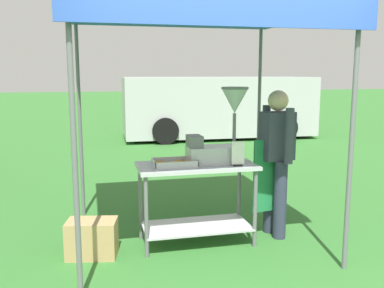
{
  "coord_description": "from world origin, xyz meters",
  "views": [
    {
      "loc": [
        -1.11,
        -3.06,
        1.78
      ],
      "look_at": [
        -0.06,
        1.34,
        1.04
      ],
      "focal_mm": 39.87,
      "sensor_mm": 36.0,
      "label": 1
    }
  ],
  "objects_px": {
    "donut_cart": "(196,188)",
    "van_silver": "(217,106)",
    "donut_tray": "(175,164)",
    "supply_crate": "(92,238)",
    "donut_fryer": "(221,133)",
    "stall_canopy": "(194,19)",
    "vendor": "(276,156)",
    "menu_sign": "(238,155)"
  },
  "relations": [
    {
      "from": "supply_crate",
      "to": "donut_tray",
      "type": "bearing_deg",
      "value": 4.54
    },
    {
      "from": "donut_fryer",
      "to": "vendor",
      "type": "distance_m",
      "value": 0.69
    },
    {
      "from": "supply_crate",
      "to": "menu_sign",
      "type": "bearing_deg",
      "value": -3.14
    },
    {
      "from": "donut_tray",
      "to": "donut_fryer",
      "type": "xyz_separation_m",
      "value": [
        0.49,
        0.05,
        0.3
      ]
    },
    {
      "from": "donut_tray",
      "to": "menu_sign",
      "type": "bearing_deg",
      "value": -13.52
    },
    {
      "from": "vendor",
      "to": "supply_crate",
      "type": "xyz_separation_m",
      "value": [
        -1.98,
        -0.11,
        -0.72
      ]
    },
    {
      "from": "donut_tray",
      "to": "van_silver",
      "type": "height_order",
      "value": "van_silver"
    },
    {
      "from": "donut_tray",
      "to": "supply_crate",
      "type": "height_order",
      "value": "donut_tray"
    },
    {
      "from": "donut_tray",
      "to": "menu_sign",
      "type": "xyz_separation_m",
      "value": [
        0.62,
        -0.15,
        0.09
      ]
    },
    {
      "from": "vendor",
      "to": "van_silver",
      "type": "relative_size",
      "value": 0.3
    },
    {
      "from": "supply_crate",
      "to": "van_silver",
      "type": "relative_size",
      "value": 0.1
    },
    {
      "from": "donut_tray",
      "to": "vendor",
      "type": "height_order",
      "value": "vendor"
    },
    {
      "from": "donut_fryer",
      "to": "donut_cart",
      "type": "bearing_deg",
      "value": -175.43
    },
    {
      "from": "donut_fryer",
      "to": "supply_crate",
      "type": "relative_size",
      "value": 1.5
    },
    {
      "from": "van_silver",
      "to": "donut_tray",
      "type": "bearing_deg",
      "value": -109.92
    },
    {
      "from": "menu_sign",
      "to": "donut_cart",
      "type": "bearing_deg",
      "value": 155.84
    },
    {
      "from": "stall_canopy",
      "to": "van_silver",
      "type": "bearing_deg",
      "value": 71.37
    },
    {
      "from": "donut_cart",
      "to": "donut_fryer",
      "type": "distance_m",
      "value": 0.63
    },
    {
      "from": "menu_sign",
      "to": "supply_crate",
      "type": "xyz_separation_m",
      "value": [
        -1.47,
        0.08,
        -0.78
      ]
    },
    {
      "from": "stall_canopy",
      "to": "donut_fryer",
      "type": "relative_size",
      "value": 3.23
    },
    {
      "from": "van_silver",
      "to": "supply_crate",
      "type": "bearing_deg",
      "value": -115.37
    },
    {
      "from": "menu_sign",
      "to": "supply_crate",
      "type": "height_order",
      "value": "menu_sign"
    },
    {
      "from": "vendor",
      "to": "supply_crate",
      "type": "distance_m",
      "value": 2.11
    },
    {
      "from": "donut_cart",
      "to": "donut_tray",
      "type": "height_order",
      "value": "donut_tray"
    },
    {
      "from": "vendor",
      "to": "van_silver",
      "type": "bearing_deg",
      "value": 78.09
    },
    {
      "from": "stall_canopy",
      "to": "van_silver",
      "type": "height_order",
      "value": "stall_canopy"
    },
    {
      "from": "donut_tray",
      "to": "menu_sign",
      "type": "relative_size",
      "value": 1.74
    },
    {
      "from": "donut_tray",
      "to": "supply_crate",
      "type": "bearing_deg",
      "value": -175.46
    },
    {
      "from": "donut_tray",
      "to": "supply_crate",
      "type": "xyz_separation_m",
      "value": [
        -0.85,
        -0.07,
        -0.69
      ]
    },
    {
      "from": "stall_canopy",
      "to": "van_silver",
      "type": "xyz_separation_m",
      "value": [
        2.44,
        7.23,
        -1.44
      ]
    },
    {
      "from": "stall_canopy",
      "to": "van_silver",
      "type": "distance_m",
      "value": 7.77
    },
    {
      "from": "vendor",
      "to": "van_silver",
      "type": "xyz_separation_m",
      "value": [
        1.54,
        7.31,
        -0.03
      ]
    },
    {
      "from": "stall_canopy",
      "to": "donut_fryer",
      "type": "height_order",
      "value": "stall_canopy"
    },
    {
      "from": "donut_tray",
      "to": "donut_fryer",
      "type": "distance_m",
      "value": 0.58
    },
    {
      "from": "donut_cart",
      "to": "van_silver",
      "type": "relative_size",
      "value": 0.23
    },
    {
      "from": "donut_cart",
      "to": "van_silver",
      "type": "xyz_separation_m",
      "value": [
        2.44,
        7.33,
        0.28
      ]
    },
    {
      "from": "donut_fryer",
      "to": "van_silver",
      "type": "height_order",
      "value": "van_silver"
    },
    {
      "from": "stall_canopy",
      "to": "vendor",
      "type": "xyz_separation_m",
      "value": [
        0.9,
        -0.08,
        -1.42
      ]
    },
    {
      "from": "donut_cart",
      "to": "donut_tray",
      "type": "distance_m",
      "value": 0.36
    },
    {
      "from": "stall_canopy",
      "to": "donut_cart",
      "type": "relative_size",
      "value": 2.09
    },
    {
      "from": "supply_crate",
      "to": "van_silver",
      "type": "distance_m",
      "value": 8.25
    },
    {
      "from": "donut_cart",
      "to": "donut_fryer",
      "type": "height_order",
      "value": "donut_fryer"
    }
  ]
}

